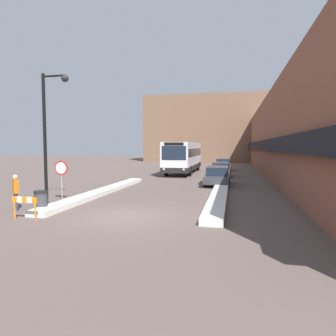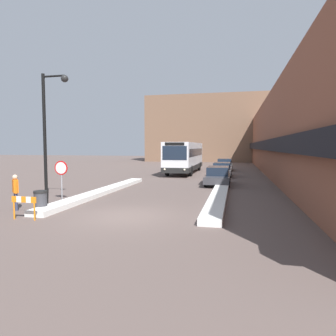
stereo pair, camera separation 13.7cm
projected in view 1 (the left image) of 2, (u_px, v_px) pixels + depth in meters
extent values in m
plane|color=brown|center=(126.00, 217.00, 12.53)|extent=(160.00, 160.00, 0.00)
cube|color=brown|center=(285.00, 137.00, 33.51)|extent=(5.00, 60.00, 8.01)
cube|color=black|center=(259.00, 146.00, 34.16)|extent=(0.50, 60.00, 0.90)
cube|color=brown|center=(211.00, 129.00, 59.69)|extent=(26.00, 8.00, 12.87)
cube|color=silver|center=(103.00, 191.00, 18.73)|extent=(0.90, 13.22, 0.26)
cube|color=silver|center=(219.00, 197.00, 16.46)|extent=(0.90, 11.49, 0.29)
cube|color=silver|center=(184.00, 156.00, 33.26)|extent=(2.61, 11.52, 2.90)
cube|color=black|center=(184.00, 167.00, 33.34)|extent=(2.63, 11.54, 0.51)
cube|color=#192333|center=(184.00, 152.00, 33.23)|extent=(2.63, 10.60, 0.80)
cube|color=#192333|center=(174.00, 153.00, 27.60)|extent=(2.29, 0.03, 1.31)
cube|color=black|center=(174.00, 144.00, 27.54)|extent=(1.83, 0.03, 0.28)
sphere|color=#F2EAC6|center=(164.00, 169.00, 27.90)|extent=(0.20, 0.20, 0.20)
sphere|color=#F2EAC6|center=(184.00, 170.00, 27.50)|extent=(0.20, 0.20, 0.20)
cylinder|color=black|center=(166.00, 170.00, 30.12)|extent=(0.28, 1.07, 1.07)
cylinder|color=black|center=(190.00, 171.00, 29.62)|extent=(0.28, 1.07, 1.07)
cylinder|color=black|center=(179.00, 166.00, 37.09)|extent=(0.28, 1.07, 1.07)
cylinder|color=black|center=(198.00, 166.00, 36.58)|extent=(0.28, 1.07, 1.07)
cube|color=#38383D|center=(217.00, 178.00, 22.94)|extent=(1.81, 4.71, 0.51)
cube|color=#192333|center=(218.00, 171.00, 23.01)|extent=(1.59, 2.59, 0.63)
cylinder|color=black|center=(228.00, 183.00, 21.35)|extent=(0.20, 0.65, 0.65)
cylinder|color=black|center=(205.00, 182.00, 21.70)|extent=(0.20, 0.65, 0.65)
cylinder|color=black|center=(229.00, 179.00, 24.20)|extent=(0.20, 0.65, 0.65)
cylinder|color=black|center=(208.00, 178.00, 24.55)|extent=(0.20, 0.65, 0.65)
cube|color=silver|center=(221.00, 171.00, 29.58)|extent=(1.82, 4.56, 0.49)
cube|color=#192333|center=(221.00, 166.00, 29.66)|extent=(1.60, 2.51, 0.61)
cylinder|color=black|center=(229.00, 174.00, 28.04)|extent=(0.20, 0.63, 0.63)
cylinder|color=black|center=(212.00, 174.00, 28.40)|extent=(0.20, 0.63, 0.63)
cylinder|color=black|center=(230.00, 172.00, 30.80)|extent=(0.20, 0.63, 0.63)
cylinder|color=black|center=(213.00, 172.00, 31.15)|extent=(0.20, 0.63, 0.63)
cube|color=silver|center=(223.00, 166.00, 36.81)|extent=(1.84, 4.28, 0.55)
cube|color=#192333|center=(223.00, 161.00, 36.87)|extent=(1.62, 2.35, 0.65)
cylinder|color=black|center=(230.00, 169.00, 35.36)|extent=(0.20, 0.60, 0.60)
cylinder|color=black|center=(216.00, 169.00, 35.71)|extent=(0.20, 0.60, 0.60)
cylinder|color=black|center=(230.00, 167.00, 37.94)|extent=(0.20, 0.60, 0.60)
cylinder|color=black|center=(217.00, 167.00, 38.30)|extent=(0.20, 0.60, 0.60)
cylinder|color=gray|center=(62.00, 181.00, 16.05)|extent=(0.07, 0.07, 2.16)
cylinder|color=red|center=(61.00, 168.00, 15.99)|extent=(0.76, 0.03, 0.76)
cylinder|color=white|center=(61.00, 168.00, 15.97)|extent=(0.62, 0.01, 0.62)
cylinder|color=black|center=(45.00, 139.00, 15.16)|extent=(0.16, 0.16, 6.57)
cylinder|color=black|center=(54.00, 76.00, 14.81)|extent=(1.20, 0.10, 0.10)
sphere|color=black|center=(65.00, 78.00, 14.69)|extent=(0.36, 0.36, 0.36)
cylinder|color=#333851|center=(16.00, 201.00, 13.83)|extent=(0.12, 0.12, 0.81)
cylinder|color=#333851|center=(17.00, 202.00, 13.60)|extent=(0.12, 0.12, 0.81)
cube|color=orange|center=(15.00, 186.00, 13.67)|extent=(0.46, 0.45, 0.61)
sphere|color=beige|center=(15.00, 177.00, 13.64)|extent=(0.22, 0.22, 0.22)
cylinder|color=orange|center=(15.00, 186.00, 13.85)|extent=(0.09, 0.09, 0.58)
cylinder|color=orange|center=(16.00, 187.00, 13.49)|extent=(0.09, 0.09, 0.58)
cylinder|color=#38383D|center=(41.00, 202.00, 13.40)|extent=(0.56, 0.56, 0.85)
cylinder|color=black|center=(41.00, 192.00, 13.37)|extent=(0.59, 0.59, 0.10)
cylinder|color=orange|center=(15.00, 211.00, 11.99)|extent=(0.06, 0.06, 0.70)
cylinder|color=orange|center=(35.00, 212.00, 11.79)|extent=(0.06, 0.06, 0.70)
cube|color=orange|center=(15.00, 199.00, 11.95)|extent=(0.22, 0.04, 0.24)
cube|color=white|center=(20.00, 200.00, 11.91)|extent=(0.22, 0.04, 0.24)
cube|color=orange|center=(25.00, 200.00, 11.86)|extent=(0.22, 0.04, 0.24)
cube|color=white|center=(29.00, 200.00, 11.81)|extent=(0.22, 0.04, 0.24)
cube|color=orange|center=(34.00, 200.00, 11.77)|extent=(0.22, 0.04, 0.24)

